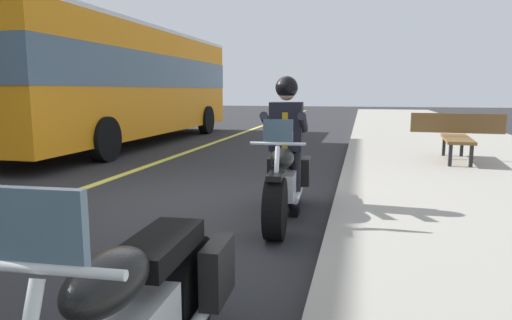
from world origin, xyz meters
name	(u,v)px	position (x,y,z in m)	size (l,w,h in m)	color
ground_plane	(189,203)	(0.00, 0.00, 0.00)	(80.00, 80.00, 0.00)	#28282B
lane_center_stripe	(64,195)	(0.00, -2.00, 0.01)	(60.00, 0.16, 0.01)	#E5DB4C
motorcycle_main	(284,182)	(0.43, 1.42, 0.45)	(2.22, 0.67, 1.26)	black
rider_main	(286,133)	(0.24, 1.40, 1.04)	(0.64, 0.57, 1.74)	black
bus_near	(125,80)	(-6.36, -4.40, 1.87)	(11.05, 2.70, 3.30)	orange
bench_sidewalk	(457,133)	(-4.05, 4.21, 0.71)	(1.84, 1.80, 0.95)	brown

